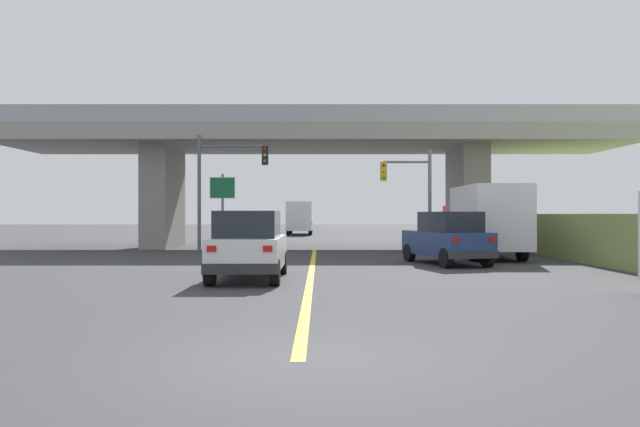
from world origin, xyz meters
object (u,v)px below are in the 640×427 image
(box_truck, at_px, (484,220))
(traffic_signal_farside, at_px, (221,176))
(semi_truck_distant, at_px, (299,217))
(highway_sign, at_px, (221,195))
(suv_lead, at_px, (248,245))
(suv_crossing, at_px, (446,238))
(traffic_signal_nearside, at_px, (412,187))

(box_truck, xyz_separation_m, traffic_signal_farside, (-12.29, 4.23, 2.23))
(box_truck, relative_size, semi_truck_distant, 0.97)
(highway_sign, relative_size, semi_truck_distant, 0.56)
(suv_lead, bearing_deg, suv_crossing, 38.48)
(traffic_signal_nearside, height_order, semi_truck_distant, traffic_signal_nearside)
(traffic_signal_farside, bearing_deg, semi_truck_distant, 83.33)
(suv_lead, xyz_separation_m, suv_crossing, (6.97, 5.54, -0.00))
(highway_sign, bearing_deg, semi_truck_distant, 82.04)
(suv_crossing, height_order, traffic_signal_farside, traffic_signal_farside)
(box_truck, bearing_deg, suv_crossing, -123.96)
(traffic_signal_nearside, height_order, traffic_signal_farside, traffic_signal_farside)
(traffic_signal_nearside, bearing_deg, suv_lead, -117.20)
(traffic_signal_farside, height_order, semi_truck_distant, traffic_signal_farside)
(suv_lead, bearing_deg, box_truck, 44.18)
(suv_crossing, xyz_separation_m, semi_truck_distant, (-6.79, 34.31, 0.61))
(box_truck, relative_size, traffic_signal_farside, 1.18)
(suv_lead, distance_m, box_truck, 13.08)
(highway_sign, bearing_deg, traffic_signal_nearside, -12.24)
(suv_lead, relative_size, box_truck, 0.63)
(suv_lead, relative_size, suv_crossing, 0.93)
(suv_lead, relative_size, highway_sign, 1.08)
(traffic_signal_farside, relative_size, highway_sign, 1.46)
(box_truck, distance_m, traffic_signal_nearside, 5.15)
(box_truck, height_order, traffic_signal_nearside, traffic_signal_nearside)
(suv_lead, height_order, traffic_signal_farside, traffic_signal_farside)
(suv_lead, relative_size, semi_truck_distant, 0.61)
(suv_crossing, distance_m, traffic_signal_farside, 12.91)
(semi_truck_distant, bearing_deg, traffic_signal_farside, -96.67)
(suv_crossing, height_order, semi_truck_distant, semi_truck_distant)
(traffic_signal_nearside, height_order, highway_sign, traffic_signal_nearside)
(suv_crossing, xyz_separation_m, box_truck, (2.40, 3.57, 0.64))
(highway_sign, distance_m, semi_truck_distant, 24.69)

